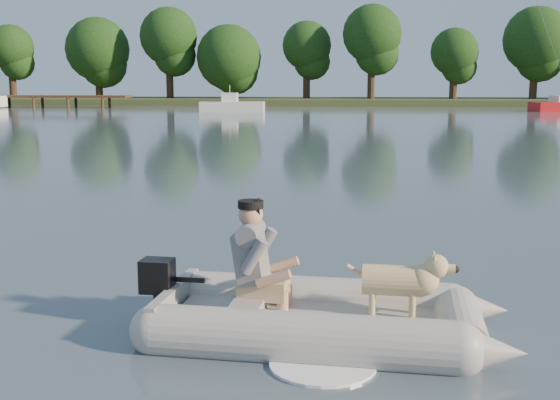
# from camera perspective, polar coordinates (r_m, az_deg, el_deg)

# --- Properties ---
(water) EXTENTS (160.00, 160.00, 0.00)m
(water) POSITION_cam_1_polar(r_m,az_deg,el_deg) (7.14, -3.77, -9.16)
(water) COLOR slate
(water) RESTS_ON ground
(shore_bank) EXTENTS (160.00, 12.00, 0.70)m
(shore_bank) POSITION_cam_1_polar(r_m,az_deg,el_deg) (68.71, 4.20, 7.96)
(shore_bank) COLOR #47512D
(shore_bank) RESTS_ON water
(dock) EXTENTS (18.00, 2.00, 1.04)m
(dock) POSITION_cam_1_polar(r_m,az_deg,el_deg) (64.63, -19.88, 7.54)
(dock) COLOR #4C331E
(dock) RESTS_ON water
(treeline) EXTENTS (84.66, 7.35, 9.27)m
(treeline) POSITION_cam_1_polar(r_m,az_deg,el_deg) (67.97, 9.20, 12.10)
(treeline) COLOR #332316
(treeline) RESTS_ON shore_bank
(dinghy) EXTENTS (4.56, 3.20, 1.32)m
(dinghy) POSITION_cam_1_polar(r_m,az_deg,el_deg) (6.37, 3.59, -6.24)
(dinghy) COLOR #ABABA6
(dinghy) RESTS_ON water
(man) EXTENTS (0.73, 0.65, 1.02)m
(man) POSITION_cam_1_polar(r_m,az_deg,el_deg) (6.47, -2.21, -4.34)
(man) COLOR slate
(man) RESTS_ON dinghy
(dog) EXTENTS (0.91, 0.39, 0.59)m
(dog) POSITION_cam_1_polar(r_m,az_deg,el_deg) (6.40, 9.14, -6.89)
(dog) COLOR tan
(dog) RESTS_ON dinghy
(outboard_motor) EXTENTS (0.41, 0.31, 0.75)m
(outboard_motor) POSITION_cam_1_polar(r_m,az_deg,el_deg) (6.79, -9.90, -7.67)
(outboard_motor) COLOR black
(outboard_motor) RESTS_ON dinghy
(motorboat) EXTENTS (4.91, 1.98, 2.06)m
(motorboat) POSITION_cam_1_polar(r_m,az_deg,el_deg) (52.38, -3.90, 8.18)
(motorboat) COLOR white
(motorboat) RESTS_ON water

